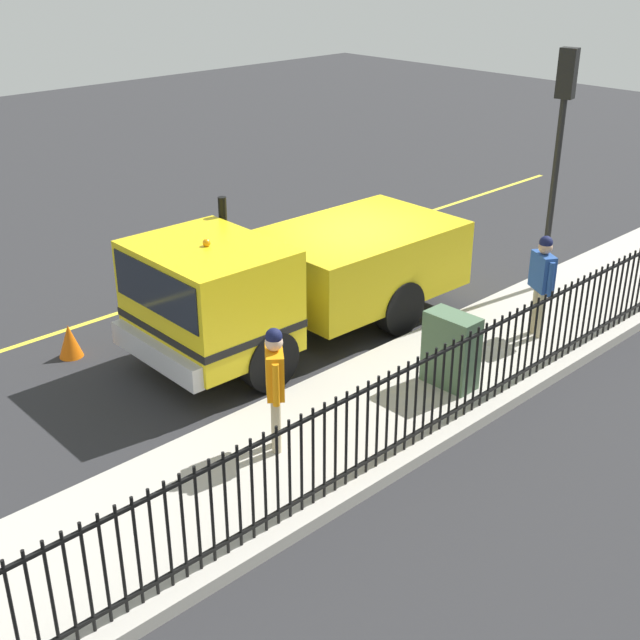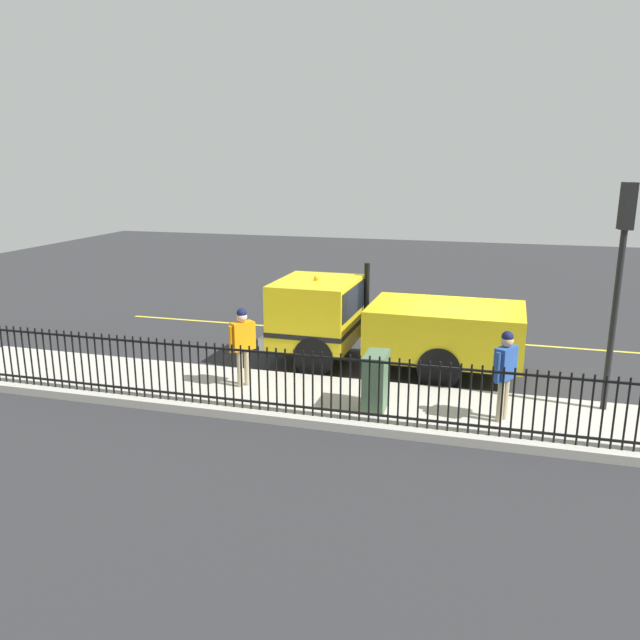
# 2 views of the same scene
# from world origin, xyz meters

# --- Properties ---
(ground_plane) EXTENTS (51.20, 51.20, 0.00)m
(ground_plane) POSITION_xyz_m (0.00, 0.00, 0.00)
(ground_plane) COLOR #2B2B2D
(ground_plane) RESTS_ON ground
(sidewalk_slab) EXTENTS (2.51, 23.27, 0.17)m
(sidewalk_slab) POSITION_xyz_m (3.02, 0.00, 0.09)
(sidewalk_slab) COLOR #B7B2A8
(sidewalk_slab) RESTS_ON ground
(lane_marking) EXTENTS (0.12, 20.95, 0.01)m
(lane_marking) POSITION_xyz_m (-2.68, 0.00, 0.00)
(lane_marking) COLOR yellow
(lane_marking) RESTS_ON ground
(work_truck) EXTENTS (2.48, 6.10, 2.40)m
(work_truck) POSITION_xyz_m (0.32, -1.94, 1.18)
(work_truck) COLOR yellow
(work_truck) RESTS_ON ground
(worker_standing) EXTENTS (0.52, 0.47, 1.73)m
(worker_standing) POSITION_xyz_m (2.85, -4.36, 1.23)
(worker_standing) COLOR orange
(worker_standing) RESTS_ON sidewalk_slab
(pedestrian_distant) EXTENTS (0.57, 0.44, 1.74)m
(pedestrian_distant) POSITION_xyz_m (3.28, 1.03, 1.24)
(pedestrian_distant) COLOR #264C99
(pedestrian_distant) RESTS_ON sidewalk_slab
(iron_fence) EXTENTS (0.04, 19.82, 1.30)m
(iron_fence) POSITION_xyz_m (4.04, 0.00, 0.83)
(iron_fence) COLOR black
(iron_fence) RESTS_ON sidewalk_slab
(traffic_light_near) EXTENTS (0.33, 0.26, 4.37)m
(traffic_light_near) POSITION_xyz_m (2.16, 2.97, 3.26)
(traffic_light_near) COLOR black
(traffic_light_near) RESTS_ON sidewalk_slab
(utility_cabinet) EXTENTS (0.80, 0.42, 1.13)m
(utility_cabinet) POSITION_xyz_m (3.33, -1.36, 0.74)
(utility_cabinet) COLOR #4C6B4C
(utility_cabinet) RESTS_ON sidewalk_slab
(traffic_cone) EXTENTS (0.39, 0.39, 0.56)m
(traffic_cone) POSITION_xyz_m (-1.70, -4.85, 0.28)
(traffic_cone) COLOR orange
(traffic_cone) RESTS_ON ground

